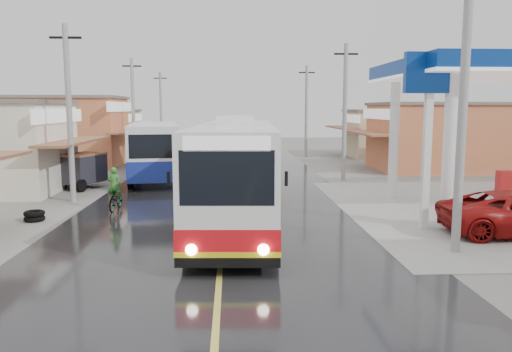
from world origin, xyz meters
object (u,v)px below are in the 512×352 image
object	(u,v)px
tricycle_near	(83,169)
coach_bus	(237,172)
second_bus	(154,150)
cyclist	(115,196)
tyre_stack	(34,216)

from	to	relation	value
tricycle_near	coach_bus	bearing A→B (deg)	-23.33
coach_bus	second_bus	world-z (taller)	coach_bus
coach_bus	cyclist	bearing A→B (deg)	155.34
second_bus	coach_bus	bearing A→B (deg)	-75.94
second_bus	cyclist	xyz separation A→B (m)	(-0.22, -9.46, -1.19)
coach_bus	tyre_stack	size ratio (longest dim) A/B	16.46
coach_bus	second_bus	xyz separation A→B (m)	(-4.89, 12.12, -0.13)
coach_bus	tyre_stack	distance (m)	7.97
cyclist	coach_bus	bearing A→B (deg)	-24.56
coach_bus	tricycle_near	xyz separation A→B (m)	(-8.15, 8.55, -0.84)
second_bus	cyclist	size ratio (longest dim) A/B	5.58
cyclist	tricycle_near	xyz separation A→B (m)	(-3.04, 5.89, 0.48)
cyclist	tricycle_near	world-z (taller)	tricycle_near
cyclist	tyre_stack	bearing A→B (deg)	-140.41
tricycle_near	tyre_stack	distance (m)	7.91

